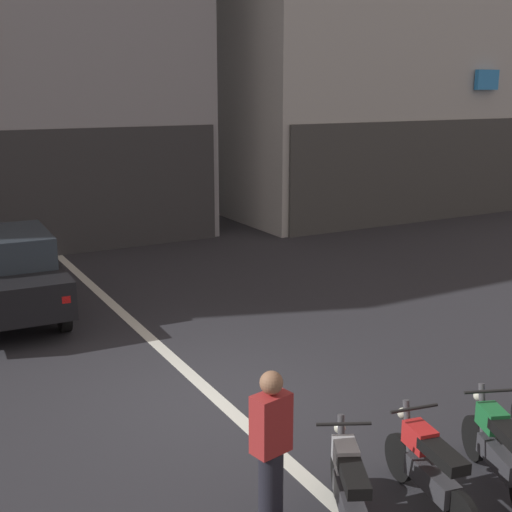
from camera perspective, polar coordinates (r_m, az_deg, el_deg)
name	(u,v)px	position (r m, az deg, el deg)	size (l,w,h in m)	color
ground_plane	(218,399)	(9.54, -3.26, -11.99)	(120.00, 120.00, 0.00)	#2B2B30
lane_centre_line	(96,289)	(14.83, -13.41, -2.74)	(0.20, 18.00, 0.01)	silver
building_far_right	(344,10)	(26.07, 7.42, 19.90)	(10.86, 9.84, 13.84)	silver
car_black_crossing_near	(6,271)	(13.33, -20.41, -1.20)	(1.93, 4.17, 1.64)	black
motorcycle_silver_row_leftmost	(348,488)	(6.88, 7.80, -18.84)	(0.81, 1.53, 0.98)	black
motorcycle_red_row_left_mid	(429,468)	(7.33, 14.40, -16.96)	(0.55, 1.66, 0.98)	black
motorcycle_green_row_centre	(499,448)	(7.90, 19.83, -15.00)	(0.73, 1.58, 0.98)	black
person_by_motorcycles	(271,452)	(6.60, 1.27, -16.23)	(0.40, 0.29, 1.67)	#23232D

